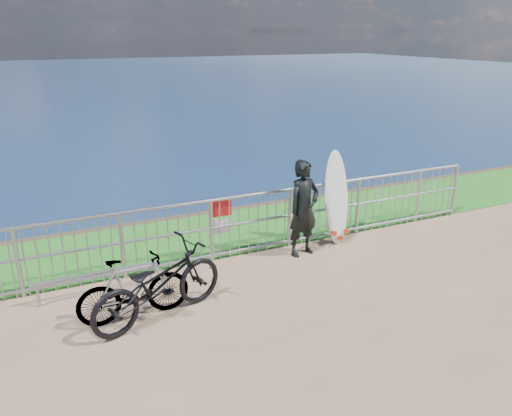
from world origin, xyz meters
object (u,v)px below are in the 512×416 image
surfboard (336,201)px  bicycle_near (158,284)px  surfer (304,208)px  bicycle_far (134,288)px

surfboard → bicycle_near: size_ratio=0.86×
bicycle_near → surfer: bearing=-88.7°
surfer → bicycle_near: bearing=-171.2°
bicycle_far → bicycle_near: bearing=-116.3°
surfboard → bicycle_far: 4.16m
surfer → surfboard: (0.83, 0.24, -0.05)m
surfer → bicycle_near: surfer is taller
surfboard → bicycle_near: bearing=-161.0°
bicycle_near → bicycle_far: 0.35m
surfboard → bicycle_far: (-3.99, -1.12, -0.34)m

